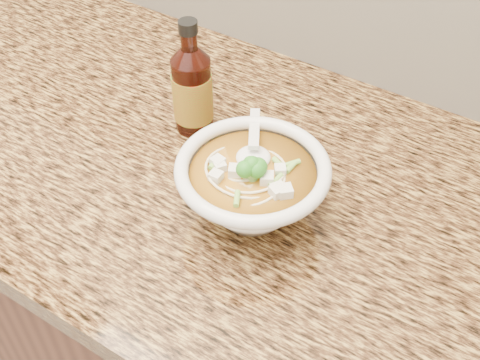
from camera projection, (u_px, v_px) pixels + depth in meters
The scene contains 4 objects.
cabinet at pixel (134, 272), 1.35m from camera, with size 4.00×0.65×0.86m, color #351910.
counter_slab at pixel (102, 115), 1.04m from camera, with size 4.00×0.68×0.04m, color #A9833E.
soup_bowl at pixel (252, 188), 0.82m from camera, with size 0.21×0.22×0.12m.
hot_sauce_bottle at pixel (192, 90), 0.93m from camera, with size 0.07×0.07×0.19m.
Camera 1 is at (0.64, 1.12, 1.53)m, focal length 45.00 mm.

